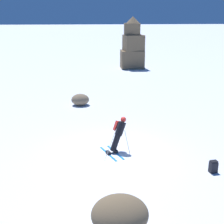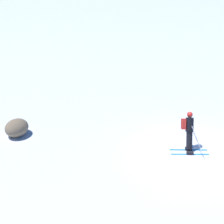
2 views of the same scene
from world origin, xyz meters
name	(u,v)px [view 1 (image 1 of 2)]	position (x,y,z in m)	size (l,w,h in m)	color
ground_plane	(113,153)	(0.00, 0.00, 0.00)	(300.00, 300.00, 0.00)	white
skier	(118,133)	(0.24, 0.15, 0.91)	(1.31, 1.66, 1.68)	#1E7AC6
rock_pillar	(133,47)	(4.03, 21.91, 2.34)	(2.49, 2.19, 5.57)	brown
spare_backpack	(213,167)	(3.76, -2.05, 0.24)	(0.33, 0.26, 0.50)	black
exposed_boulder_0	(80,100)	(-1.57, 7.69, 0.39)	(1.19, 1.01, 0.77)	#7A664C
exposed_boulder_1	(120,215)	(-0.26, -5.15, 0.54)	(1.65, 1.40, 1.07)	brown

